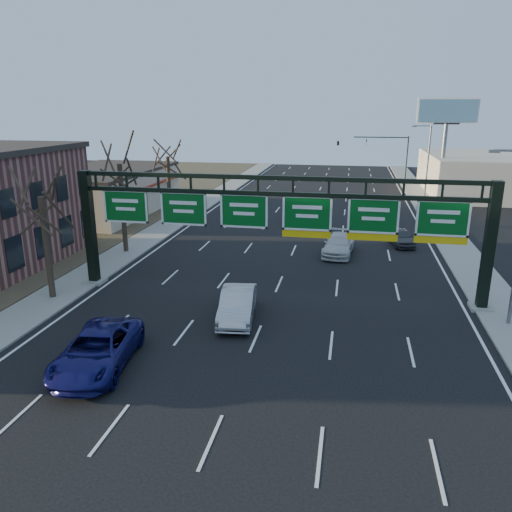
% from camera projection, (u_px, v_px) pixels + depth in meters
% --- Properties ---
extents(ground, '(160.00, 160.00, 0.00)m').
position_uv_depth(ground, '(247.00, 358.00, 22.52)').
color(ground, black).
rests_on(ground, ground).
extents(sidewalk_left, '(3.00, 120.00, 0.12)m').
position_uv_depth(sidewalk_left, '(151.00, 236.00, 43.64)').
color(sidewalk_left, gray).
rests_on(sidewalk_left, ground).
extents(sidewalk_right, '(3.00, 120.00, 0.12)m').
position_uv_depth(sidewalk_right, '(459.00, 251.00, 39.03)').
color(sidewalk_right, gray).
rests_on(sidewalk_right, ground).
extents(dirt_strip_left, '(21.00, 120.00, 0.06)m').
position_uv_depth(dirt_strip_left, '(26.00, 230.00, 45.84)').
color(dirt_strip_left, '#473D2B').
rests_on(dirt_strip_left, ground).
extents(lane_markings, '(21.60, 120.00, 0.01)m').
position_uv_depth(lane_markings, '(296.00, 244.00, 41.35)').
color(lane_markings, white).
rests_on(lane_markings, ground).
extents(sign_gantry, '(24.60, 1.20, 7.20)m').
position_uv_depth(sign_gantry, '(278.00, 220.00, 28.70)').
color(sign_gantry, black).
rests_on(sign_gantry, ground).
extents(cream_strip, '(10.90, 18.40, 4.70)m').
position_uv_depth(cream_strip, '(105.00, 191.00, 53.02)').
color(cream_strip, '#BDB29D').
rests_on(cream_strip, ground).
extents(building_right_distant, '(12.00, 20.00, 5.00)m').
position_uv_depth(building_right_distant, '(474.00, 174.00, 65.27)').
color(building_right_distant, '#BDB29D').
rests_on(building_right_distant, ground).
extents(tree_gantry, '(3.60, 3.60, 8.48)m').
position_uv_depth(tree_gantry, '(38.00, 178.00, 27.50)').
color(tree_gantry, '#31241B').
rests_on(tree_gantry, sidewalk_left).
extents(tree_mid, '(3.60, 3.60, 9.24)m').
position_uv_depth(tree_mid, '(118.00, 150.00, 36.71)').
color(tree_mid, '#31241B').
rests_on(tree_mid, sidewalk_left).
extents(tree_far, '(3.60, 3.60, 8.86)m').
position_uv_depth(tree_far, '(167.00, 145.00, 46.22)').
color(tree_far, '#31241B').
rests_on(tree_far, sidewalk_left).
extents(streetlight_far, '(2.15, 0.22, 9.00)m').
position_uv_depth(streetlight_far, '(427.00, 161.00, 56.48)').
color(streetlight_far, slate).
rests_on(streetlight_far, sidewalk_right).
extents(billboard_right, '(7.00, 0.50, 12.00)m').
position_uv_depth(billboard_right, '(446.00, 123.00, 59.57)').
color(billboard_right, slate).
rests_on(billboard_right, ground).
extents(traffic_signal_mast, '(10.16, 0.54, 7.00)m').
position_uv_depth(traffic_signal_mast, '(364.00, 146.00, 71.70)').
color(traffic_signal_mast, black).
rests_on(traffic_signal_mast, ground).
extents(car_blue_suv, '(3.45, 6.21, 1.64)m').
position_uv_depth(car_blue_suv, '(97.00, 350.00, 21.49)').
color(car_blue_suv, navy).
rests_on(car_blue_suv, ground).
extents(car_silver_sedan, '(2.31, 5.10, 1.62)m').
position_uv_depth(car_silver_sedan, '(237.00, 305.00, 26.44)').
color(car_silver_sedan, '#B0B1B5').
rests_on(car_silver_sedan, ground).
extents(car_white_wagon, '(2.56, 5.36, 1.51)m').
position_uv_depth(car_white_wagon, '(339.00, 244.00, 38.29)').
color(car_white_wagon, silver).
rests_on(car_white_wagon, ground).
extents(car_grey_far, '(2.33, 4.23, 1.36)m').
position_uv_depth(car_grey_far, '(401.00, 237.00, 40.83)').
color(car_grey_far, '#424447').
rests_on(car_grey_far, ground).
extents(car_silver_distant, '(2.67, 5.25, 1.65)m').
position_uv_depth(car_silver_distant, '(302.00, 212.00, 49.82)').
color(car_silver_distant, '#A5A5AA').
rests_on(car_silver_distant, ground).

